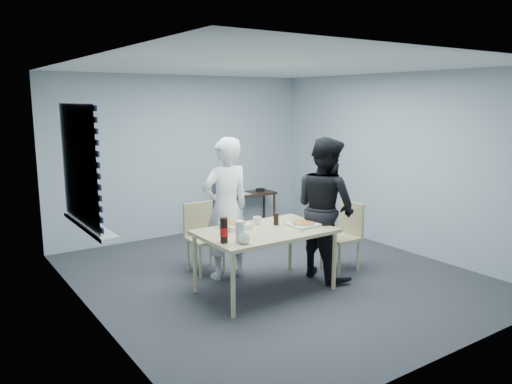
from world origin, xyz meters
TOP-DOWN VIEW (x-y plane):
  - room at (-2.20, 0.40)m, footprint 5.00×5.00m
  - dining_table at (-0.38, -0.36)m, footprint 1.52×0.96m
  - chair_far at (-0.63, 0.71)m, footprint 0.42×0.42m
  - chair_right at (0.94, -0.31)m, footprint 0.42×0.42m
  - person_white at (-0.52, 0.29)m, footprint 0.65×0.42m
  - person_black at (0.52, -0.38)m, footprint 0.47×0.86m
  - side_table at (1.17, 2.28)m, footprint 0.89×0.40m
  - stool at (0.30, 1.80)m, footprint 0.39×0.39m
  - backpack at (0.30, 1.78)m, footprint 0.27×0.20m
  - pizza_box_a at (-0.64, -0.12)m, footprint 0.29×0.29m
  - pizza_box_b at (0.08, -0.47)m, footprint 0.32×0.32m
  - mug_a at (-0.88, -0.69)m, footprint 0.17×0.17m
  - mug_b at (-0.31, -0.09)m, footprint 0.10×0.10m
  - cola_glass at (-0.15, -0.25)m, footprint 0.07×0.07m
  - soda_bottle at (-1.04, -0.54)m, footprint 0.09×0.09m
  - plastic_cups at (-0.89, -0.61)m, footprint 0.11×0.11m
  - rubber_band at (-0.08, -0.67)m, footprint 0.06×0.06m
  - papers at (1.02, 2.29)m, footprint 0.24×0.30m
  - black_box at (1.39, 2.29)m, footprint 0.15×0.13m

SIDE VIEW (x-z plane):
  - stool at x=0.30m, z-range 0.16..0.70m
  - chair_far at x=-0.63m, z-range 0.07..0.96m
  - chair_right at x=0.94m, z-range 0.07..0.96m
  - side_table at x=1.17m, z-range 0.22..0.82m
  - papers at x=1.02m, z-range 0.60..0.60m
  - black_box at x=1.39m, z-range 0.60..0.65m
  - dining_table at x=-0.38m, z-range 0.31..1.05m
  - backpack at x=0.30m, z-range 0.54..0.92m
  - rubber_band at x=-0.08m, z-range 0.74..0.74m
  - pizza_box_b at x=0.08m, z-range 0.74..0.78m
  - pizza_box_a at x=-0.64m, z-range 0.74..0.81m
  - mug_b at x=-0.31m, z-range 0.74..0.83m
  - mug_a at x=-0.88m, z-range 0.74..0.83m
  - cola_glass at x=-0.15m, z-range 0.74..0.88m
  - plastic_cups at x=-0.89m, z-range 0.74..0.96m
  - soda_bottle at x=-1.04m, z-range 0.73..1.00m
  - person_white at x=-0.52m, z-range 0.00..1.77m
  - person_black at x=0.52m, z-range 0.00..1.77m
  - room at x=-2.20m, z-range -1.06..3.94m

